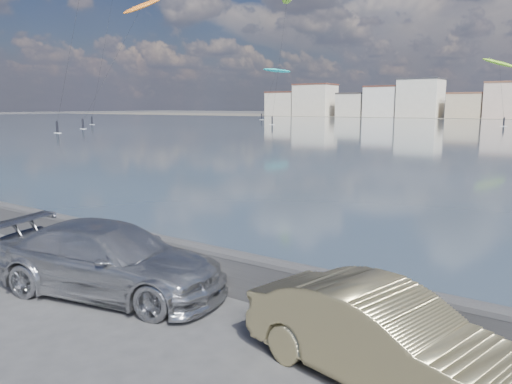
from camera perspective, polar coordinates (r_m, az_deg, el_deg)
ground at (r=10.84m, az=-17.28°, el=-14.02°), size 700.00×700.00×0.00m
seawall at (r=12.33m, az=-7.37°, el=-7.82°), size 400.00×0.36×1.08m
car_silver at (r=12.04m, az=-16.37°, el=-7.41°), size 6.00×3.52×1.63m
car_champagne at (r=8.31m, az=14.23°, el=-15.68°), size 4.86×2.54×1.52m
kitesurfer_3 at (r=131.20m, az=3.57°, el=21.06°), size 8.09×16.77×31.27m
kitesurfer_5 at (r=131.07m, az=26.05°, el=13.02°), size 8.43×14.94×15.63m
kitesurfer_7 at (r=170.24m, az=2.38°, el=13.64°), size 8.50×16.04×16.95m
kitesurfer_8 at (r=107.50m, az=-13.00°, el=19.80°), size 7.69×16.56×26.16m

